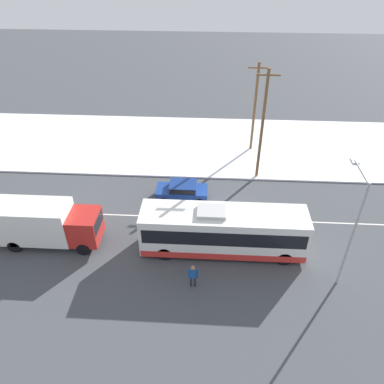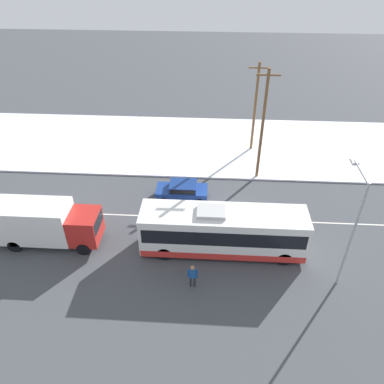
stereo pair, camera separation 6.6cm
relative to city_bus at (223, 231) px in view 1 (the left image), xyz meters
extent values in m
plane|color=#424449|center=(0.13, 3.20, -1.62)|extent=(120.00, 120.00, 0.00)
cube|color=white|center=(0.13, 14.63, -1.56)|extent=(80.00, 12.09, 0.12)
cube|color=silver|center=(0.13, 3.20, -1.62)|extent=(60.00, 0.12, 0.00)
cube|color=white|center=(0.00, 0.00, 0.06)|extent=(10.70, 2.55, 2.81)
cube|color=black|center=(0.00, 0.00, 0.39)|extent=(10.27, 2.57, 1.07)
cube|color=red|center=(0.00, 0.00, -1.09)|extent=(10.59, 2.57, 0.51)
cube|color=#B2B2B2|center=(-0.80, 0.00, 1.58)|extent=(1.80, 1.40, 0.24)
cylinder|color=black|center=(3.95, -1.14, -1.12)|extent=(1.00, 0.28, 1.00)
cylinder|color=black|center=(3.95, 1.13, -1.12)|extent=(1.00, 0.28, 1.00)
cylinder|color=black|center=(-3.75, -1.14, -1.12)|extent=(1.00, 0.28, 1.00)
cylinder|color=black|center=(-3.75, 1.13, -1.12)|extent=(1.00, 0.28, 1.00)
cube|color=silver|center=(-12.74, 0.01, 0.19)|extent=(5.31, 2.30, 2.64)
cube|color=red|center=(-9.14, 0.01, -0.10)|extent=(1.90, 2.19, 2.06)
cube|color=black|center=(-8.21, 0.01, 0.31)|extent=(0.06, 1.96, 0.91)
cylinder|color=black|center=(-9.14, -1.01, -1.17)|extent=(0.90, 0.26, 0.90)
cylinder|color=black|center=(-9.14, 1.03, -1.17)|extent=(0.90, 0.26, 0.90)
cylinder|color=black|center=(-13.80, -1.01, -1.17)|extent=(0.90, 0.26, 0.90)
cylinder|color=black|center=(-13.80, 1.03, -1.17)|extent=(0.90, 0.26, 0.90)
cube|color=navy|center=(-3.16, 5.61, -1.05)|extent=(4.04, 1.80, 0.70)
cube|color=navy|center=(-3.06, 5.61, -0.45)|extent=(2.10, 1.66, 0.48)
cube|color=black|center=(-3.06, 5.61, -0.44)|extent=(1.93, 1.69, 0.39)
cylinder|color=black|center=(-4.48, 4.82, -1.30)|extent=(0.64, 0.22, 0.64)
cylinder|color=black|center=(-4.48, 6.40, -1.30)|extent=(0.64, 0.22, 0.64)
cylinder|color=black|center=(-1.74, 4.82, -1.30)|extent=(0.64, 0.22, 0.64)
cylinder|color=black|center=(-1.74, 6.40, -1.30)|extent=(0.64, 0.22, 0.64)
cylinder|color=#23232D|center=(-1.90, -3.29, -1.23)|extent=(0.12, 0.12, 0.79)
cylinder|color=#23232D|center=(-1.66, -3.29, -1.23)|extent=(0.12, 0.12, 0.79)
cube|color=#19478C|center=(-1.78, -3.29, -0.51)|extent=(0.41, 0.22, 0.65)
sphere|color=#8E6647|center=(-1.78, -3.29, -0.05)|extent=(0.27, 0.27, 0.27)
cylinder|color=#19478C|center=(-2.04, -3.29, -0.55)|extent=(0.10, 0.10, 0.62)
cylinder|color=#19478C|center=(-1.52, -3.29, -0.55)|extent=(0.10, 0.10, 0.62)
cylinder|color=#9EA3A8|center=(7.01, -2.49, 2.08)|extent=(0.14, 0.14, 7.40)
cylinder|color=#9EA3A8|center=(7.01, -1.27, 5.62)|extent=(0.10, 2.43, 0.10)
cube|color=silver|center=(7.01, -0.06, 5.55)|extent=(0.36, 0.60, 0.16)
cylinder|color=brown|center=(3.05, 9.10, 3.09)|extent=(0.24, 0.24, 9.42)
cube|color=brown|center=(3.05, 9.10, 7.30)|extent=(1.80, 0.12, 0.12)
cylinder|color=brown|center=(2.88, 14.02, 2.59)|extent=(0.24, 0.24, 8.42)
cube|color=brown|center=(2.88, 14.02, 6.30)|extent=(1.80, 0.12, 0.12)
camera|label=1|loc=(-0.96, -18.41, 16.23)|focal=35.00mm
camera|label=2|loc=(-0.89, -18.40, 16.23)|focal=35.00mm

